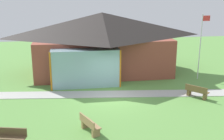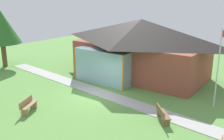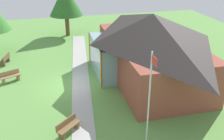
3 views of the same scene
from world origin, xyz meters
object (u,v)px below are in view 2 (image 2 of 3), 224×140
Objects in this scene: bench_front_center at (28,106)px; bench_mid_right at (163,115)px; pavilion at (139,47)px; tree_west_hedge at (1,26)px; flagpole at (219,65)px.

bench_mid_right is at bearing 92.72° from bench_front_center.
pavilion is 10.70m from bench_front_center.
bench_front_center is at bearing -26.28° from tree_west_hedge.
pavilion is 2.07× the size of tree_west_hedge.
flagpole is 20.06m from tree_west_hedge.
tree_west_hedge reaches higher than bench_mid_right.
bench_front_center and bench_mid_right have the same top height.
bench_front_center is at bearing -140.63° from flagpole.
bench_front_center is 0.27× the size of tree_west_hedge.
bench_front_center is 1.10× the size of bench_mid_right.
bench_front_center is at bearing -105.24° from bench_mid_right.
bench_front_center is 8.16m from bench_mid_right.
flagpole is 4.89m from bench_mid_right.
pavilion reaches higher than bench_front_center.
tree_west_hedge is at bearing -158.40° from pavilion.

